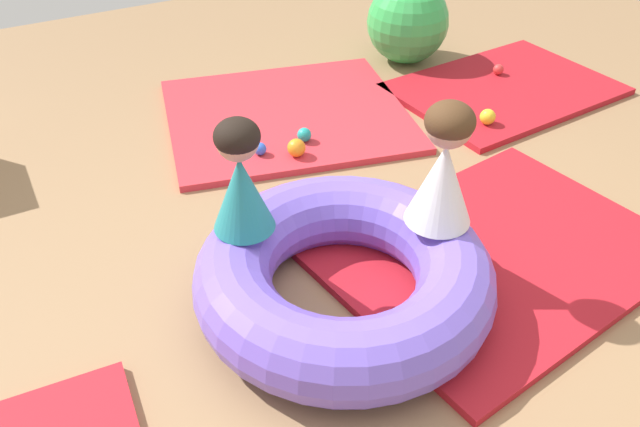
{
  "coord_description": "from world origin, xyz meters",
  "views": [
    {
      "loc": [
        -1.14,
        -1.57,
        1.92
      ],
      "look_at": [
        -0.13,
        0.27,
        0.34
      ],
      "focal_mm": 36.45,
      "sensor_mm": 36.0,
      "label": 1
    }
  ],
  "objects_px": {
    "child_in_teal": "(241,178)",
    "play_ball_yellow": "(488,117)",
    "inflatable_cushion": "(344,276)",
    "play_ball_red": "(498,69)",
    "play_ball_teal": "(304,135)",
    "play_ball_orange": "(296,148)",
    "child_in_white": "(444,166)",
    "exercise_ball_large": "(408,22)",
    "play_ball_blue": "(260,149)"
  },
  "relations": [
    {
      "from": "play_ball_orange",
      "to": "play_ball_teal",
      "type": "bearing_deg",
      "value": 47.16
    },
    {
      "from": "inflatable_cushion",
      "to": "exercise_ball_large",
      "type": "bearing_deg",
      "value": 49.58
    },
    {
      "from": "play_ball_orange",
      "to": "play_ball_blue",
      "type": "bearing_deg",
      "value": 147.41
    },
    {
      "from": "play_ball_teal",
      "to": "play_ball_blue",
      "type": "bearing_deg",
      "value": -177.77
    },
    {
      "from": "exercise_ball_large",
      "to": "play_ball_blue",
      "type": "bearing_deg",
      "value": -153.53
    },
    {
      "from": "play_ball_yellow",
      "to": "child_in_white",
      "type": "bearing_deg",
      "value": -140.27
    },
    {
      "from": "exercise_ball_large",
      "to": "play_ball_orange",
      "type": "bearing_deg",
      "value": -147.15
    },
    {
      "from": "child_in_teal",
      "to": "play_ball_teal",
      "type": "xyz_separation_m",
      "value": [
        0.73,
        0.89,
        -0.47
      ]
    },
    {
      "from": "child_in_teal",
      "to": "play_ball_yellow",
      "type": "xyz_separation_m",
      "value": [
        1.77,
        0.55,
        -0.46
      ]
    },
    {
      "from": "play_ball_teal",
      "to": "play_ball_orange",
      "type": "xyz_separation_m",
      "value": [
        -0.11,
        -0.12,
        0.01
      ]
    },
    {
      "from": "play_ball_blue",
      "to": "play_ball_yellow",
      "type": "height_order",
      "value": "play_ball_yellow"
    },
    {
      "from": "child_in_white",
      "to": "child_in_teal",
      "type": "relative_size",
      "value": 1.09
    },
    {
      "from": "inflatable_cushion",
      "to": "play_ball_red",
      "type": "xyz_separation_m",
      "value": [
        1.99,
        1.34,
        -0.08
      ]
    },
    {
      "from": "play_ball_red",
      "to": "play_ball_blue",
      "type": "relative_size",
      "value": 1.0
    },
    {
      "from": "exercise_ball_large",
      "to": "inflatable_cushion",
      "type": "bearing_deg",
      "value": -130.42
    },
    {
      "from": "play_ball_teal",
      "to": "exercise_ball_large",
      "type": "xyz_separation_m",
      "value": [
        1.18,
        0.72,
        0.2
      ]
    },
    {
      "from": "inflatable_cushion",
      "to": "play_ball_teal",
      "type": "bearing_deg",
      "value": 69.71
    },
    {
      "from": "child_in_white",
      "to": "exercise_ball_large",
      "type": "distance_m",
      "value": 2.3
    },
    {
      "from": "play_ball_red",
      "to": "exercise_ball_large",
      "type": "distance_m",
      "value": 0.7
    },
    {
      "from": "child_in_white",
      "to": "play_ball_teal",
      "type": "relative_size",
      "value": 6.51
    },
    {
      "from": "play_ball_blue",
      "to": "exercise_ball_large",
      "type": "bearing_deg",
      "value": 26.47
    },
    {
      "from": "child_in_white",
      "to": "play_ball_red",
      "type": "bearing_deg",
      "value": 156.84
    },
    {
      "from": "child_in_teal",
      "to": "play_ball_orange",
      "type": "xyz_separation_m",
      "value": [
        0.62,
        0.77,
        -0.46
      ]
    },
    {
      "from": "child_in_white",
      "to": "play_ball_orange",
      "type": "xyz_separation_m",
      "value": [
        -0.08,
        1.1,
        -0.48
      ]
    },
    {
      "from": "child_in_white",
      "to": "child_in_teal",
      "type": "bearing_deg",
      "value": -89.45
    },
    {
      "from": "play_ball_yellow",
      "to": "exercise_ball_large",
      "type": "bearing_deg",
      "value": 82.06
    },
    {
      "from": "child_in_white",
      "to": "play_ball_blue",
      "type": "bearing_deg",
      "value": -142.51
    },
    {
      "from": "child_in_teal",
      "to": "play_ball_yellow",
      "type": "distance_m",
      "value": 1.91
    },
    {
      "from": "inflatable_cushion",
      "to": "play_ball_yellow",
      "type": "distance_m",
      "value": 1.7
    },
    {
      "from": "child_in_white",
      "to": "exercise_ball_large",
      "type": "height_order",
      "value": "child_in_white"
    },
    {
      "from": "play_ball_red",
      "to": "play_ball_yellow",
      "type": "height_order",
      "value": "play_ball_yellow"
    },
    {
      "from": "inflatable_cushion",
      "to": "play_ball_orange",
      "type": "relative_size",
      "value": 12.0
    },
    {
      "from": "play_ball_teal",
      "to": "inflatable_cushion",
      "type": "bearing_deg",
      "value": -110.29
    },
    {
      "from": "child_in_white",
      "to": "play_ball_yellow",
      "type": "height_order",
      "value": "child_in_white"
    },
    {
      "from": "child_in_teal",
      "to": "play_ball_teal",
      "type": "relative_size",
      "value": 5.98
    },
    {
      "from": "play_ball_yellow",
      "to": "inflatable_cushion",
      "type": "bearing_deg",
      "value": -150.08
    },
    {
      "from": "child_in_white",
      "to": "play_ball_yellow",
      "type": "bearing_deg",
      "value": 155.44
    },
    {
      "from": "child_in_white",
      "to": "inflatable_cushion",
      "type": "bearing_deg",
      "value": -68.81
    },
    {
      "from": "child_in_teal",
      "to": "child_in_white",
      "type": "bearing_deg",
      "value": 86.03
    },
    {
      "from": "exercise_ball_large",
      "to": "play_ball_red",
      "type": "bearing_deg",
      "value": -57.14
    },
    {
      "from": "inflatable_cushion",
      "to": "play_ball_yellow",
      "type": "height_order",
      "value": "inflatable_cushion"
    },
    {
      "from": "child_in_teal",
      "to": "play_ball_red",
      "type": "height_order",
      "value": "child_in_teal"
    },
    {
      "from": "child_in_teal",
      "to": "play_ball_orange",
      "type": "relative_size",
      "value": 4.81
    },
    {
      "from": "play_ball_red",
      "to": "play_ball_teal",
      "type": "bearing_deg",
      "value": -174.38
    },
    {
      "from": "child_in_teal",
      "to": "exercise_ball_large",
      "type": "height_order",
      "value": "child_in_teal"
    },
    {
      "from": "inflatable_cushion",
      "to": "child_in_teal",
      "type": "distance_m",
      "value": 0.57
    },
    {
      "from": "child_in_teal",
      "to": "play_ball_blue",
      "type": "height_order",
      "value": "child_in_teal"
    },
    {
      "from": "play_ball_orange",
      "to": "play_ball_yellow",
      "type": "distance_m",
      "value": 1.17
    },
    {
      "from": "inflatable_cushion",
      "to": "play_ball_orange",
      "type": "xyz_separation_m",
      "value": [
        0.33,
        1.07,
        -0.07
      ]
    },
    {
      "from": "play_ball_blue",
      "to": "play_ball_yellow",
      "type": "distance_m",
      "value": 1.35
    }
  ]
}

